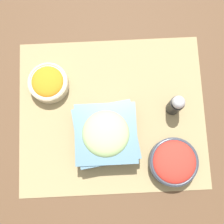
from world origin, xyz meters
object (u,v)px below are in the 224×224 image
Objects in this scene: cucumber_bowl at (106,134)px; tomato_bowl at (174,162)px; pepper_shaker at (176,105)px; carrot_bowl at (48,83)px.

tomato_bowl is (0.19, -0.08, -0.01)m from cucumber_bowl.
pepper_shaker is at bearing 84.14° from tomato_bowl.
cucumber_bowl is 1.39× the size of tomato_bowl.
carrot_bowl is at bearing 135.13° from cucumber_bowl.
cucumber_bowl is 1.77× the size of pepper_shaker.
tomato_bowl is (0.35, -0.25, 0.01)m from carrot_bowl.
cucumber_bowl is at bearing 155.35° from tomato_bowl.
pepper_shaker reaches higher than tomato_bowl.
tomato_bowl is at bearing -95.86° from pepper_shaker.
carrot_bowl is (-0.16, 0.16, -0.02)m from cucumber_bowl.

